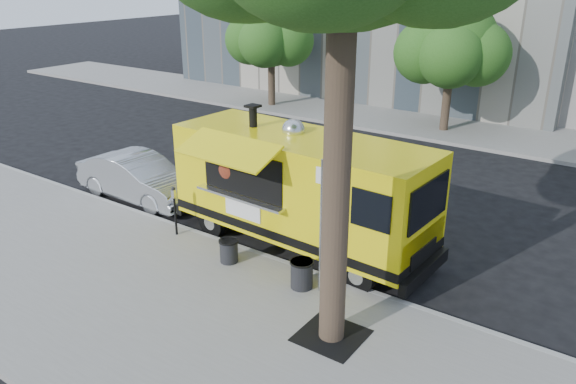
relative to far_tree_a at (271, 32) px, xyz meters
name	(u,v)px	position (x,y,z in m)	size (l,w,h in m)	color
ground	(300,250)	(10.00, -12.30, -3.78)	(120.00, 120.00, 0.00)	black
sidewalk	(188,323)	(10.00, -16.30, -3.70)	(60.00, 6.00, 0.15)	gray
curb	(278,262)	(10.00, -13.23, -3.70)	(60.00, 0.14, 0.16)	#999993
far_sidewalk	(472,131)	(10.00, 1.20, -3.70)	(60.00, 5.00, 0.15)	gray
tree_well	(331,336)	(12.60, -15.10, -3.62)	(1.20, 1.20, 0.02)	black
far_tree_a	(271,32)	(0.00, 0.00, 0.00)	(3.42, 3.42, 5.36)	#33261C
far_tree_b	(453,43)	(9.00, 0.40, 0.06)	(3.60, 3.60, 5.50)	#33261C
sign_post	(321,219)	(11.55, -13.85, -1.93)	(0.28, 0.06, 3.00)	silver
parking_meter	(175,205)	(7.00, -13.65, -2.79)	(0.11, 0.11, 1.33)	black
food_truck	(299,187)	(9.86, -12.13, -2.15)	(7.10, 3.41, 3.45)	#FFEA0D
sedan	(139,178)	(4.06, -12.30, -3.07)	(1.49, 4.27, 1.41)	#ABADB2
trash_bin_left	(229,250)	(9.09, -13.98, -3.32)	(0.47, 0.47, 0.56)	black
trash_bin_right	(302,273)	(11.15, -13.95, -3.29)	(0.53, 0.53, 0.64)	black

